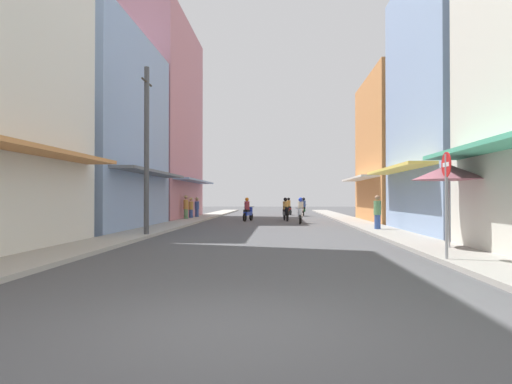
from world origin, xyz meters
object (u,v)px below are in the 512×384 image
(motorbike_blue, at_px, (248,211))
(motorbike_black, at_px, (286,210))
(utility_pole, at_px, (147,150))
(pedestrian_midway, at_px, (191,207))
(pedestrian_far, at_px, (377,213))
(motorbike_white, at_px, (300,212))
(pedestrian_crossing, at_px, (197,206))
(vendor_umbrella, at_px, (449,172))
(motorbike_green, at_px, (304,208))
(pedestrian_foreground, at_px, (186,206))
(motorbike_red, at_px, (288,207))
(street_sign_no_entry, at_px, (446,191))

(motorbike_blue, relative_size, motorbike_black, 0.98)
(motorbike_black, bearing_deg, utility_pole, -113.51)
(pedestrian_midway, xyz_separation_m, pedestrian_far, (10.93, -11.25, -0.07))
(motorbike_white, bearing_deg, pedestrian_far, -62.68)
(motorbike_black, distance_m, pedestrian_far, 10.36)
(pedestrian_crossing, relative_size, vendor_umbrella, 0.64)
(motorbike_blue, bearing_deg, motorbike_green, 63.74)
(motorbike_green, xyz_separation_m, motorbike_white, (-0.76, -11.20, 0.00))
(motorbike_green, relative_size, pedestrian_foreground, 1.03)
(pedestrian_far, bearing_deg, motorbike_green, 98.13)
(motorbike_blue, relative_size, pedestrian_far, 1.05)
(motorbike_red, distance_m, motorbike_white, 13.70)
(motorbike_white, distance_m, vendor_umbrella, 14.65)
(pedestrian_far, height_order, vendor_umbrella, vendor_umbrella)
(motorbike_blue, xyz_separation_m, motorbike_white, (3.39, -2.79, 0.00))
(pedestrian_crossing, distance_m, street_sign_no_entry, 25.29)
(utility_pole, bearing_deg, pedestrian_far, 19.81)
(pedestrian_crossing, distance_m, vendor_umbrella, 23.50)
(pedestrian_midway, relative_size, utility_pole, 0.24)
(motorbike_blue, distance_m, motorbike_white, 4.39)
(motorbike_black, relative_size, pedestrian_midway, 1.12)
(motorbike_blue, xyz_separation_m, vendor_umbrella, (7.07, -16.88, 1.60))
(motorbike_green, distance_m, pedestrian_midway, 10.51)
(pedestrian_crossing, relative_size, pedestrian_foreground, 0.92)
(motorbike_green, xyz_separation_m, street_sign_no_entry, (1.94, -27.80, 1.01))
(pedestrian_crossing, xyz_separation_m, vendor_umbrella, (11.21, -20.61, 1.40))
(motorbike_white, height_order, vendor_umbrella, vendor_umbrella)
(pedestrian_midway, bearing_deg, street_sign_no_entry, -64.27)
(motorbike_white, xyz_separation_m, pedestrian_foreground, (-7.71, 3.37, 0.29))
(motorbike_black, height_order, pedestrian_foreground, pedestrian_foreground)
(utility_pole, bearing_deg, pedestrian_crossing, 93.53)
(utility_pole, bearing_deg, motorbike_green, 70.92)
(pedestrian_midway, distance_m, street_sign_no_entry, 23.91)
(street_sign_no_entry, bearing_deg, motorbike_black, 100.18)
(motorbike_green, relative_size, pedestrian_crossing, 1.13)
(pedestrian_midway, distance_m, utility_pole, 15.03)
(motorbike_white, height_order, motorbike_black, same)
(vendor_umbrella, xyz_separation_m, street_sign_no_entry, (-0.98, -2.51, -0.59))
(pedestrian_crossing, distance_m, pedestrian_foreground, 3.15)
(motorbike_red, height_order, pedestrian_far, pedestrian_far)
(motorbike_black, xyz_separation_m, vendor_umbrella, (4.53, -17.29, 1.60))
(pedestrian_foreground, bearing_deg, pedestrian_far, -41.44)
(pedestrian_far, bearing_deg, pedestrian_crossing, 130.06)
(motorbike_blue, distance_m, vendor_umbrella, 18.37)
(motorbike_white, height_order, utility_pole, utility_pole)
(pedestrian_far, xyz_separation_m, utility_pole, (-9.78, -3.52, 2.62))
(motorbike_green, distance_m, motorbike_blue, 9.38)
(pedestrian_far, height_order, utility_pole, utility_pole)
(pedestrian_midway, distance_m, vendor_umbrella, 22.20)
(motorbike_green, bearing_deg, motorbike_red, 117.25)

